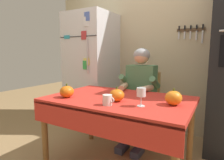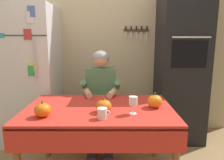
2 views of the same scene
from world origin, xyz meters
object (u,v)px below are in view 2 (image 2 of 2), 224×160
refrigerator (32,75)px  coffee_mug (103,113)px  pumpkin_large (43,110)px  dining_table (99,116)px  wall_oven (181,64)px  seated_person (101,92)px  chair_behind_person (102,105)px  pumpkin_medium (104,106)px  pumpkin_small (155,101)px  wine_glass (134,102)px

refrigerator → coffee_mug: 1.53m
pumpkin_large → dining_table: bearing=26.2°
wall_oven → seated_person: (-1.06, -0.32, -0.31)m
chair_behind_person → pumpkin_medium: 0.95m
seated_person → pumpkin_medium: 0.72m
pumpkin_small → seated_person: bearing=132.8°
chair_behind_person → wine_glass: 1.06m
refrigerator → wall_oven: wall_oven is taller
dining_table → seated_person: seated_person is taller
wall_oven → pumpkin_small: bearing=-119.7°
refrigerator → pumpkin_medium: bearing=-44.8°
refrigerator → coffee_mug: bearing=-49.0°
coffee_mug → pumpkin_small: (0.49, 0.28, 0.02)m
wine_glass → pumpkin_large: size_ratio=1.13×
chair_behind_person → coffee_mug: 1.10m
wall_oven → pumpkin_medium: size_ratio=15.00×
wine_glass → dining_table: bearing=152.6°
seated_person → pumpkin_large: bearing=-118.2°
wall_oven → chair_behind_person: 1.20m
coffee_mug → wine_glass: size_ratio=0.69×
chair_behind_person → pumpkin_medium: chair_behind_person is taller
coffee_mug → pumpkin_large: pumpkin_large is taller
pumpkin_large → coffee_mug: bearing=-4.8°
seated_person → pumpkin_medium: (0.06, -0.72, 0.06)m
wall_oven → dining_table: size_ratio=1.50×
chair_behind_person → coffee_mug: (0.06, -1.06, 0.27)m
chair_behind_person → pumpkin_small: chair_behind_person is taller
dining_table → pumpkin_small: (0.53, 0.02, 0.15)m
refrigerator → pumpkin_large: size_ratio=12.92×
dining_table → coffee_mug: size_ratio=12.82×
refrigerator → pumpkin_large: (0.50, -1.11, -0.10)m
coffee_mug → wall_oven: bearing=49.9°
chair_behind_person → seated_person: bearing=-90.0°
refrigerator → pumpkin_medium: 1.42m
seated_person → pumpkin_large: seated_person is taller
seated_person → pumpkin_small: (0.54, -0.59, 0.06)m
pumpkin_small → pumpkin_medium: bearing=-165.1°
coffee_mug → pumpkin_large: size_ratio=0.78×
refrigerator → coffee_mug: (1.00, -1.15, -0.12)m
refrigerator → pumpkin_medium: refrigerator is taller
dining_table → pumpkin_small: size_ratio=9.61×
refrigerator → chair_behind_person: (0.94, -0.09, -0.39)m
dining_table → pumpkin_large: pumpkin_large is taller
wall_oven → dining_table: 1.45m
wall_oven → pumpkin_small: wall_oven is taller
chair_behind_person → seated_person: 0.29m
dining_table → seated_person: size_ratio=1.12×
refrigerator → pumpkin_small: refrigerator is taller
wall_oven → seated_person: size_ratio=1.69×
wine_glass → pumpkin_medium: size_ratio=1.12×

